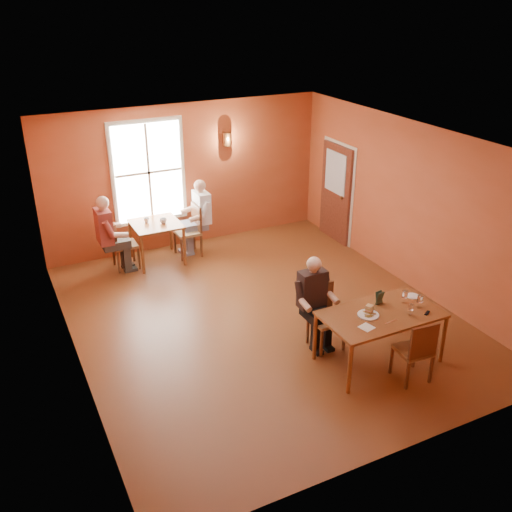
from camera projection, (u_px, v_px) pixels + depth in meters
name	position (u px, v px, depth m)	size (l,w,h in m)	color
ground	(261.00, 317.00, 9.65)	(6.00, 7.00, 0.01)	brown
wall_back	(186.00, 176.00, 11.85)	(6.00, 0.04, 3.00)	brown
wall_front	(407.00, 349.00, 6.17)	(6.00, 0.04, 3.00)	brown
wall_left	(66.00, 273.00, 7.81)	(0.04, 7.00, 3.00)	brown
wall_right	(411.00, 206.00, 10.21)	(0.04, 7.00, 3.00)	brown
ceiling	(262.00, 141.00, 8.37)	(6.00, 7.00, 0.04)	white
window	(149.00, 172.00, 11.41)	(1.36, 0.10, 1.96)	white
door	(335.00, 193.00, 12.25)	(0.12, 1.04, 2.10)	maroon
wall_sconce	(227.00, 139.00, 11.84)	(0.16, 0.16, 0.28)	brown
main_table	(379.00, 337.00, 8.35)	(1.73, 0.97, 0.81)	brown
chair_diner_main	(326.00, 318.00, 8.64)	(0.44, 0.44, 1.00)	#4A2815
diner_main	(328.00, 308.00, 8.53)	(0.55, 0.55, 1.39)	#462E27
chair_empty	(413.00, 349.00, 7.93)	(0.43, 0.43, 0.98)	#3F1D0D
plate_food	(368.00, 314.00, 8.11)	(0.31, 0.31, 0.04)	white
sandwich	(369.00, 310.00, 8.14)	(0.10, 0.09, 0.12)	#DFAA61
goblet_a	(405.00, 297.00, 8.41)	(0.08, 0.08, 0.21)	silver
goblet_b	(420.00, 301.00, 8.28)	(0.08, 0.08, 0.21)	white
goblet_c	(411.00, 309.00, 8.10)	(0.08, 0.08, 0.19)	white
menu_stand	(379.00, 298.00, 8.39)	(0.12, 0.06, 0.20)	#253D2D
knife	(391.00, 322.00, 7.97)	(0.22, 0.02, 0.00)	silver
napkin	(367.00, 327.00, 7.84)	(0.18, 0.18, 0.01)	white
side_plate	(413.00, 296.00, 8.62)	(0.19, 0.19, 0.01)	white
sunglasses	(427.00, 313.00, 8.17)	(0.13, 0.04, 0.02)	black
second_table	(157.00, 242.00, 11.46)	(0.93, 0.93, 0.82)	brown
chair_diner_white	(187.00, 231.00, 11.67)	(0.47, 0.47, 1.07)	brown
diner_white	(188.00, 221.00, 11.59)	(0.60, 0.60, 1.49)	silver
chair_diner_maroon	(125.00, 244.00, 11.16)	(0.45, 0.45, 1.01)	#3F1F14
diner_maroon	(122.00, 232.00, 11.04)	(0.61, 0.61, 1.52)	#53191F
cup_a	(163.00, 221.00, 11.25)	(0.13, 0.13, 0.11)	white
cup_b	(146.00, 220.00, 11.28)	(0.11, 0.11, 0.10)	white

